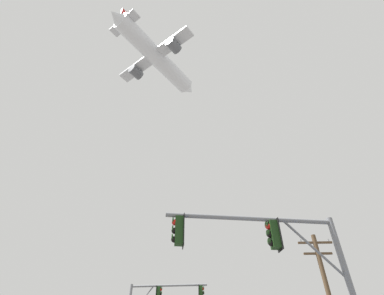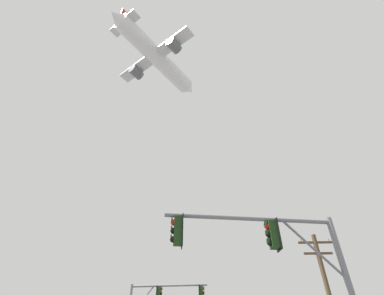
{
  "view_description": "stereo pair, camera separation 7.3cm",
  "coord_description": "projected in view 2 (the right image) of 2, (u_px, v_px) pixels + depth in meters",
  "views": [
    {
      "loc": [
        0.65,
        -3.45,
        1.59
      ],
      "look_at": [
        -0.01,
        14.56,
        15.44
      ],
      "focal_mm": 26.45,
      "sensor_mm": 36.0,
      "label": 1
    },
    {
      "loc": [
        0.72,
        -3.45,
        1.59
      ],
      "look_at": [
        -0.01,
        14.56,
        15.44
      ],
      "focal_mm": 26.45,
      "sensor_mm": 36.0,
      "label": 2
    }
  ],
  "objects": [
    {
      "name": "airplane",
      "position": [
        157.0,
        57.0,
        51.82
      ],
      "size": [
        15.05,
        19.09,
        5.87
      ],
      "color": "white"
    },
    {
      "name": "signal_pole_near",
      "position": [
        279.0,
        257.0,
        8.9
      ],
      "size": [
        5.78,
        1.09,
        5.67
      ],
      "color": "slate",
      "rests_on": "ground"
    }
  ]
}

